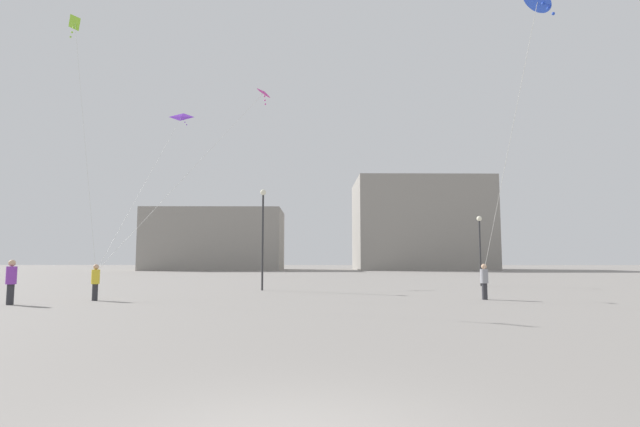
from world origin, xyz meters
TOP-DOWN VIEW (x-y plane):
  - person_in_yellow at (-10.22, 17.21)m, footprint 0.36×0.36m
  - person_in_purple at (-12.76, 15.14)m, footprint 0.41×0.41m
  - person_in_grey at (7.76, 18.06)m, footprint 0.36×0.36m
  - kite_lime_delta at (-12.64, 18.96)m, footprint 3.01×2.27m
  - kite_magenta_diamond at (-3.68, 24.56)m, footprint 7.17×8.03m
  - kite_violet_delta at (-11.50, 33.13)m, footprint 2.10×16.77m
  - kite_cobalt_diamond at (7.26, 10.21)m, footprint 0.97×8.46m
  - building_left_hall at (-19.00, 79.18)m, footprint 23.22×14.07m
  - building_centre_hall at (17.00, 82.29)m, footprint 23.47×17.27m
  - lamppost_east at (11.18, 29.46)m, footprint 0.36×0.36m
  - lamppost_west at (-3.56, 24.57)m, footprint 0.36×0.36m

SIDE VIEW (x-z plane):
  - person_in_yellow at x=-10.22m, z-range 0.08..1.73m
  - person_in_grey at x=7.76m, z-range 0.08..1.74m
  - person_in_purple at x=-12.76m, z-range 0.09..1.95m
  - lamppost_east at x=11.18m, z-range 0.85..5.78m
  - lamppost_west at x=-3.56m, z-range 0.93..7.09m
  - building_left_hall at x=-19.00m, z-range 0.00..10.39m
  - building_centre_hall at x=17.00m, z-range 0.00..15.95m
  - kite_cobalt_diamond at x=7.26m, z-range 5.50..14.91m
  - kite_magenta_diamond at x=-3.68m, z-range 6.50..17.90m
  - kite_violet_delta at x=-11.50m, z-range 6.87..19.44m
  - kite_lime_delta at x=-12.64m, z-range 7.04..20.18m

